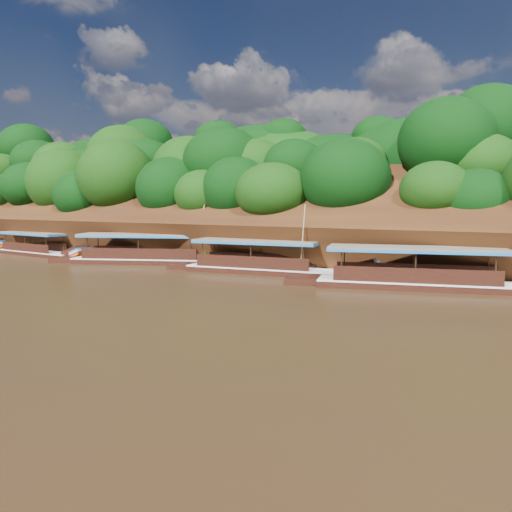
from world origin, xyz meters
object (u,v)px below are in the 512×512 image
(boat_0, at_px, (443,280))
(boat_1, at_px, (275,267))
(boat_2, at_px, (162,257))
(boat_3, at_px, (42,251))

(boat_0, relative_size, boat_1, 1.09)
(boat_0, relative_size, boat_2, 0.99)
(boat_1, bearing_deg, boat_0, -11.47)
(boat_0, xyz_separation_m, boat_3, (-39.87, 1.03, -0.07))
(boat_1, relative_size, boat_3, 1.13)
(boat_0, distance_m, boat_3, 39.88)
(boat_1, bearing_deg, boat_2, 169.27)
(boat_0, distance_m, boat_1, 12.66)
(boat_1, height_order, boat_2, boat_2)
(boat_1, distance_m, boat_2, 11.92)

